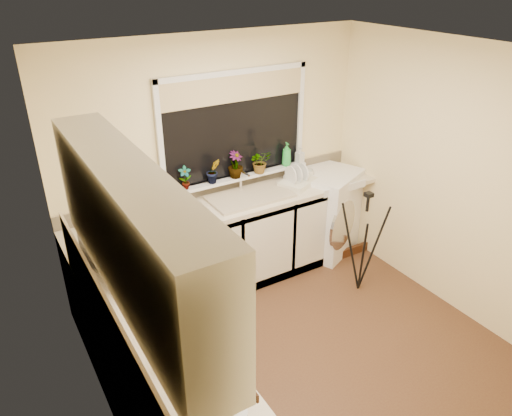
# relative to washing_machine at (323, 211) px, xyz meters

# --- Properties ---
(floor) EXTENTS (3.20, 3.20, 0.00)m
(floor) POSITION_rel_washing_machine_xyz_m (-1.17, -1.23, -0.48)
(floor) COLOR brown
(floor) RESTS_ON ground
(ceiling) EXTENTS (3.20, 3.20, 0.00)m
(ceiling) POSITION_rel_washing_machine_xyz_m (-1.17, -1.23, 1.97)
(ceiling) COLOR white
(ceiling) RESTS_ON ground
(wall_back) EXTENTS (3.20, 0.00, 3.20)m
(wall_back) POSITION_rel_washing_machine_xyz_m (-1.17, 0.27, 0.75)
(wall_back) COLOR #F8E2A5
(wall_back) RESTS_ON ground
(wall_front) EXTENTS (3.20, 0.00, 3.20)m
(wall_front) POSITION_rel_washing_machine_xyz_m (-1.17, -2.73, 0.75)
(wall_front) COLOR #F8E2A5
(wall_front) RESTS_ON ground
(wall_left) EXTENTS (0.00, 3.00, 3.00)m
(wall_left) POSITION_rel_washing_machine_xyz_m (-2.77, -1.23, 0.75)
(wall_left) COLOR #F8E2A5
(wall_left) RESTS_ON ground
(wall_right) EXTENTS (0.00, 3.00, 3.00)m
(wall_right) POSITION_rel_washing_machine_xyz_m (0.43, -1.23, 0.75)
(wall_right) COLOR #F8E2A5
(wall_right) RESTS_ON ground
(base_cabinet_back) EXTENTS (2.55, 0.60, 0.86)m
(base_cabinet_back) POSITION_rel_washing_machine_xyz_m (-1.50, -0.03, -0.05)
(base_cabinet_back) COLOR silver
(base_cabinet_back) RESTS_ON floor
(base_cabinet_left) EXTENTS (0.54, 2.40, 0.86)m
(base_cabinet_left) POSITION_rel_washing_machine_xyz_m (-2.47, -1.53, -0.05)
(base_cabinet_left) COLOR silver
(base_cabinet_left) RESTS_ON floor
(worktop_back) EXTENTS (3.20, 0.60, 0.04)m
(worktop_back) POSITION_rel_washing_machine_xyz_m (-1.17, -0.03, 0.40)
(worktop_back) COLOR beige
(worktop_back) RESTS_ON base_cabinet_back
(worktop_left) EXTENTS (0.60, 2.40, 0.04)m
(worktop_left) POSITION_rel_washing_machine_xyz_m (-2.47, -1.53, 0.40)
(worktop_left) COLOR beige
(worktop_left) RESTS_ON base_cabinet_left
(upper_cabinet) EXTENTS (0.28, 1.90, 0.70)m
(upper_cabinet) POSITION_rel_washing_machine_xyz_m (-2.61, -1.68, 1.32)
(upper_cabinet) COLOR silver
(upper_cabinet) RESTS_ON wall_left
(splashback_left) EXTENTS (0.02, 2.40, 0.45)m
(splashback_left) POSITION_rel_washing_machine_xyz_m (-2.76, -1.53, 0.65)
(splashback_left) COLOR beige
(splashback_left) RESTS_ON wall_left
(splashback_back) EXTENTS (3.20, 0.02, 0.14)m
(splashback_back) POSITION_rel_washing_machine_xyz_m (-1.17, 0.25, 0.49)
(splashback_back) COLOR beige
(splashback_back) RESTS_ON wall_back
(window_glass) EXTENTS (1.50, 0.02, 1.00)m
(window_glass) POSITION_rel_washing_machine_xyz_m (-0.97, 0.25, 1.07)
(window_glass) COLOR black
(window_glass) RESTS_ON wall_back
(window_blind) EXTENTS (1.50, 0.02, 0.25)m
(window_blind) POSITION_rel_washing_machine_xyz_m (-0.97, 0.23, 1.45)
(window_blind) COLOR tan
(window_blind) RESTS_ON wall_back
(windowsill) EXTENTS (1.60, 0.14, 0.03)m
(windowsill) POSITION_rel_washing_machine_xyz_m (-0.97, 0.20, 0.56)
(windowsill) COLOR white
(windowsill) RESTS_ON wall_back
(sink) EXTENTS (0.82, 0.46, 0.03)m
(sink) POSITION_rel_washing_machine_xyz_m (-0.97, -0.03, 0.44)
(sink) COLOR tan
(sink) RESTS_ON worktop_back
(faucet) EXTENTS (0.03, 0.03, 0.24)m
(faucet) POSITION_rel_washing_machine_xyz_m (-0.97, 0.15, 0.54)
(faucet) COLOR silver
(faucet) RESTS_ON worktop_back
(washing_machine) EXTENTS (0.88, 0.87, 0.95)m
(washing_machine) POSITION_rel_washing_machine_xyz_m (0.00, 0.00, 0.00)
(washing_machine) COLOR white
(washing_machine) RESTS_ON floor
(laptop) EXTENTS (0.42, 0.42, 0.26)m
(laptop) POSITION_rel_washing_machine_xyz_m (-1.90, 0.01, 0.49)
(laptop) COLOR gray
(laptop) RESTS_ON worktop_back
(kettle) EXTENTS (0.14, 0.14, 0.18)m
(kettle) POSITION_rel_washing_machine_xyz_m (-2.42, -0.92, 0.51)
(kettle) COLOR white
(kettle) RESTS_ON worktop_left
(dish_rack) EXTENTS (0.45, 0.41, 0.06)m
(dish_rack) POSITION_rel_washing_machine_xyz_m (-0.39, -0.03, 0.45)
(dish_rack) COLOR silver
(dish_rack) RESTS_ON worktop_back
(tripod) EXTENTS (0.61, 0.61, 1.08)m
(tripod) POSITION_rel_washing_machine_xyz_m (-0.17, -0.84, 0.06)
(tripod) COLOR black
(tripod) RESTS_ON floor
(steel_jar) EXTENTS (0.08, 0.08, 0.12)m
(steel_jar) POSITION_rel_washing_machine_xyz_m (-2.49, -1.71, 0.48)
(steel_jar) COLOR white
(steel_jar) RESTS_ON worktop_left
(microwave) EXTENTS (0.53, 0.64, 0.30)m
(microwave) POSITION_rel_washing_machine_xyz_m (-2.42, -0.58, 0.57)
(microwave) COLOR silver
(microwave) RESTS_ON worktop_left
(plant_a) EXTENTS (0.14, 0.11, 0.23)m
(plant_a) POSITION_rel_washing_machine_xyz_m (-1.56, 0.17, 0.69)
(plant_a) COLOR #999999
(plant_a) RESTS_ON windowsill
(plant_b) EXTENTS (0.15, 0.12, 0.25)m
(plant_b) POSITION_rel_washing_machine_xyz_m (-1.26, 0.17, 0.70)
(plant_b) COLOR #999999
(plant_b) RESTS_ON windowsill
(plant_c) EXTENTS (0.20, 0.20, 0.27)m
(plant_c) POSITION_rel_washing_machine_xyz_m (-1.01, 0.18, 0.71)
(plant_c) COLOR #999999
(plant_c) RESTS_ON windowsill
(plant_d) EXTENTS (0.24, 0.21, 0.24)m
(plant_d) POSITION_rel_washing_machine_xyz_m (-0.73, 0.16, 0.69)
(plant_d) COLOR #999999
(plant_d) RESTS_ON windowsill
(soap_bottle_green) EXTENTS (0.11, 0.11, 0.25)m
(soap_bottle_green) POSITION_rel_washing_machine_xyz_m (-0.40, 0.18, 0.70)
(soap_bottle_green) COLOR green
(soap_bottle_green) RESTS_ON windowsill
(soap_bottle_clear) EXTENTS (0.09, 0.09, 0.17)m
(soap_bottle_clear) POSITION_rel_washing_machine_xyz_m (-0.22, 0.18, 0.66)
(soap_bottle_clear) COLOR #999999
(soap_bottle_clear) RESTS_ON windowsill
(cup_back) EXTENTS (0.16, 0.16, 0.10)m
(cup_back) POSITION_rel_washing_machine_xyz_m (-0.20, 0.05, 0.47)
(cup_back) COLOR silver
(cup_back) RESTS_ON worktop_back
(cup_left) EXTENTS (0.10, 0.10, 0.09)m
(cup_left) POSITION_rel_washing_machine_xyz_m (-2.45, -2.13, 0.47)
(cup_left) COLOR beige
(cup_left) RESTS_ON worktop_left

